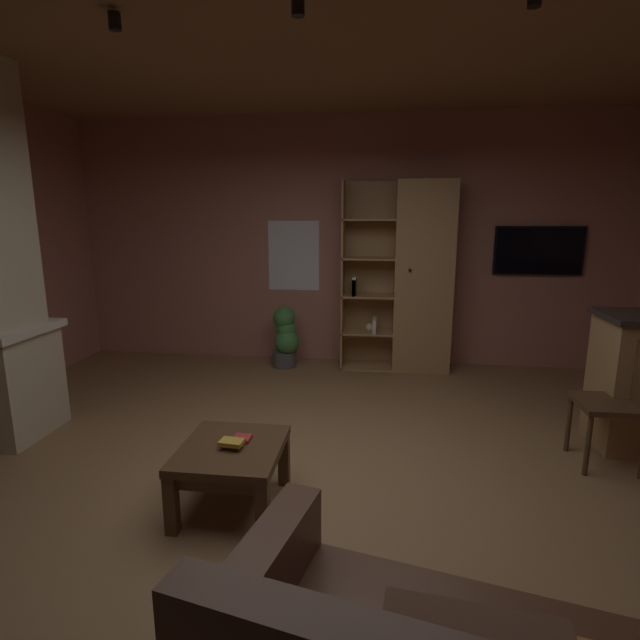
{
  "coord_description": "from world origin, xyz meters",
  "views": [
    {
      "loc": [
        0.42,
        -2.93,
        1.77
      ],
      "look_at": [
        0.0,
        0.4,
        1.05
      ],
      "focal_mm": 27.55,
      "sensor_mm": 36.0,
      "label": 1
    }
  ],
  "objects_px": {
    "potted_floor_plant": "(286,337)",
    "bookshelf_cabinet": "(416,279)",
    "table_book_0": "(242,439)",
    "dining_chair": "(622,395)",
    "table_book_1": "(232,442)",
    "wall_mounted_tv": "(538,251)",
    "coffee_table": "(232,458)"
  },
  "relations": [
    {
      "from": "bookshelf_cabinet",
      "to": "potted_floor_plant",
      "type": "relative_size",
      "value": 3.0
    },
    {
      "from": "bookshelf_cabinet",
      "to": "dining_chair",
      "type": "bearing_deg",
      "value": -58.31
    },
    {
      "from": "dining_chair",
      "to": "potted_floor_plant",
      "type": "relative_size",
      "value": 1.29
    },
    {
      "from": "coffee_table",
      "to": "table_book_0",
      "type": "xyz_separation_m",
      "value": [
        0.05,
        0.08,
        0.1
      ]
    },
    {
      "from": "coffee_table",
      "to": "dining_chair",
      "type": "xyz_separation_m",
      "value": [
        2.57,
        0.85,
        0.21
      ]
    },
    {
      "from": "table_book_1",
      "to": "potted_floor_plant",
      "type": "bearing_deg",
      "value": 94.91
    },
    {
      "from": "bookshelf_cabinet",
      "to": "table_book_1",
      "type": "relative_size",
      "value": 15.61
    },
    {
      "from": "potted_floor_plant",
      "to": "table_book_1",
      "type": "bearing_deg",
      "value": -85.09
    },
    {
      "from": "table_book_1",
      "to": "potted_floor_plant",
      "type": "height_order",
      "value": "potted_floor_plant"
    },
    {
      "from": "dining_chair",
      "to": "potted_floor_plant",
      "type": "bearing_deg",
      "value": 144.18
    },
    {
      "from": "table_book_0",
      "to": "potted_floor_plant",
      "type": "xyz_separation_m",
      "value": [
        -0.28,
        2.8,
        -0.06
      ]
    },
    {
      "from": "bookshelf_cabinet",
      "to": "table_book_0",
      "type": "height_order",
      "value": "bookshelf_cabinet"
    },
    {
      "from": "table_book_1",
      "to": "dining_chair",
      "type": "xyz_separation_m",
      "value": [
        2.56,
        0.89,
        0.08
      ]
    },
    {
      "from": "potted_floor_plant",
      "to": "bookshelf_cabinet",
      "type": "bearing_deg",
      "value": 4.04
    },
    {
      "from": "potted_floor_plant",
      "to": "wall_mounted_tv",
      "type": "distance_m",
      "value": 3.05
    },
    {
      "from": "potted_floor_plant",
      "to": "wall_mounted_tv",
      "type": "bearing_deg",
      "value": 6.3
    },
    {
      "from": "coffee_table",
      "to": "bookshelf_cabinet",
      "type": "bearing_deg",
      "value": 67.17
    },
    {
      "from": "dining_chair",
      "to": "wall_mounted_tv",
      "type": "bearing_deg",
      "value": 88.78
    },
    {
      "from": "bookshelf_cabinet",
      "to": "coffee_table",
      "type": "distance_m",
      "value": 3.32
    },
    {
      "from": "table_book_0",
      "to": "potted_floor_plant",
      "type": "height_order",
      "value": "potted_floor_plant"
    },
    {
      "from": "coffee_table",
      "to": "dining_chair",
      "type": "height_order",
      "value": "dining_chair"
    },
    {
      "from": "table_book_0",
      "to": "dining_chair",
      "type": "bearing_deg",
      "value": 17.1
    },
    {
      "from": "table_book_0",
      "to": "dining_chair",
      "type": "height_order",
      "value": "dining_chair"
    },
    {
      "from": "table_book_1",
      "to": "wall_mounted_tv",
      "type": "xyz_separation_m",
      "value": [
        2.61,
        3.23,
        0.93
      ]
    },
    {
      "from": "coffee_table",
      "to": "wall_mounted_tv",
      "type": "xyz_separation_m",
      "value": [
        2.62,
        3.2,
        1.05
      ]
    },
    {
      "from": "potted_floor_plant",
      "to": "dining_chair",
      "type": "bearing_deg",
      "value": -35.82
    },
    {
      "from": "bookshelf_cabinet",
      "to": "table_book_0",
      "type": "distance_m",
      "value": 3.21
    },
    {
      "from": "table_book_0",
      "to": "wall_mounted_tv",
      "type": "xyz_separation_m",
      "value": [
        2.57,
        3.12,
        0.96
      ]
    },
    {
      "from": "table_book_1",
      "to": "bookshelf_cabinet",
      "type": "bearing_deg",
      "value": 67.64
    },
    {
      "from": "table_book_1",
      "to": "wall_mounted_tv",
      "type": "height_order",
      "value": "wall_mounted_tv"
    },
    {
      "from": "coffee_table",
      "to": "table_book_0",
      "type": "distance_m",
      "value": 0.13
    },
    {
      "from": "bookshelf_cabinet",
      "to": "wall_mounted_tv",
      "type": "bearing_deg",
      "value": 8.75
    }
  ]
}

